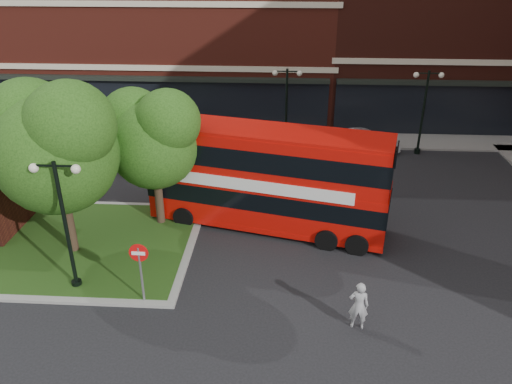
# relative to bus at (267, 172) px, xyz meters

# --- Properties ---
(ground) EXTENTS (120.00, 120.00, 0.00)m
(ground) POSITION_rel_bus_xyz_m (-1.25, -5.22, -2.59)
(ground) COLOR black
(ground) RESTS_ON ground
(pavement_far) EXTENTS (44.00, 3.00, 0.12)m
(pavement_far) POSITION_rel_bus_xyz_m (-1.25, 11.28, -2.53)
(pavement_far) COLOR slate
(pavement_far) RESTS_ON ground
(terrace_far_left) EXTENTS (26.00, 12.00, 14.00)m
(terrace_far_left) POSITION_rel_bus_xyz_m (-9.25, 18.78, 4.41)
(terrace_far_left) COLOR maroon
(terrace_far_left) RESTS_ON ground
(traffic_island) EXTENTS (12.60, 7.60, 0.15)m
(traffic_island) POSITION_rel_bus_xyz_m (-9.25, -2.22, -2.52)
(traffic_island) COLOR gray
(traffic_island) RESTS_ON ground
(tree_island_west) EXTENTS (5.40, 4.71, 7.21)m
(tree_island_west) POSITION_rel_bus_xyz_m (-7.85, -2.64, 2.20)
(tree_island_west) COLOR #2D2116
(tree_island_west) RESTS_ON ground
(tree_island_east) EXTENTS (4.46, 3.90, 6.29)m
(tree_island_east) POSITION_rel_bus_xyz_m (-4.83, -0.16, 1.65)
(tree_island_east) COLOR #2D2116
(tree_island_east) RESTS_ON ground
(lamp_island) EXTENTS (1.72, 0.36, 5.00)m
(lamp_island) POSITION_rel_bus_xyz_m (-6.75, -5.02, 0.24)
(lamp_island) COLOR black
(lamp_island) RESTS_ON ground
(lamp_far_left) EXTENTS (1.72, 0.36, 5.00)m
(lamp_far_left) POSITION_rel_bus_xyz_m (0.75, 9.28, 0.24)
(lamp_far_left) COLOR black
(lamp_far_left) RESTS_ON ground
(lamp_far_right) EXTENTS (1.72, 0.36, 5.00)m
(lamp_far_right) POSITION_rel_bus_xyz_m (8.75, 9.28, 0.24)
(lamp_far_right) COLOR black
(lamp_far_right) RESTS_ON ground
(bus) EXTENTS (10.61, 4.80, 3.95)m
(bus) POSITION_rel_bus_xyz_m (0.00, 0.00, 0.00)
(bus) COLOR #BD0D07
(bus) RESTS_ON ground
(woman) EXTENTS (0.68, 0.49, 1.75)m
(woman) POSITION_rel_bus_xyz_m (3.21, -6.54, -1.72)
(woman) COLOR #949497
(woman) RESTS_ON ground
(car_silver) EXTENTS (4.20, 1.72, 1.43)m
(car_silver) POSITION_rel_bus_xyz_m (-4.24, 9.28, -1.88)
(car_silver) COLOR #A4A7AB
(car_silver) RESTS_ON ground
(car_white) EXTENTS (4.25, 1.97, 1.35)m
(car_white) POSITION_rel_bus_xyz_m (5.54, 9.28, -1.92)
(car_white) COLOR silver
(car_white) RESTS_ON ground
(no_entry_sign) EXTENTS (0.66, 0.08, 2.39)m
(no_entry_sign) POSITION_rel_bus_xyz_m (-4.07, -5.72, -0.89)
(no_entry_sign) COLOR slate
(no_entry_sign) RESTS_ON ground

